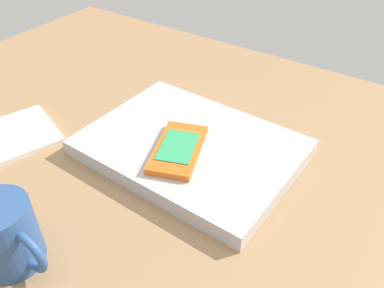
% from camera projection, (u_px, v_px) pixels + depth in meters
% --- Properties ---
extents(desk_surface, '(1.20, 0.80, 0.03)m').
position_uv_depth(desk_surface, '(183.00, 168.00, 0.60)').
color(desk_surface, '#9E7751').
rests_on(desk_surface, ground).
extents(laptop_closed, '(0.31, 0.24, 0.02)m').
position_uv_depth(laptop_closed, '(192.00, 148.00, 0.60)').
color(laptop_closed, '#B7BABC').
rests_on(laptop_closed, desk_surface).
extents(cell_phone_on_laptop, '(0.10, 0.13, 0.01)m').
position_uv_depth(cell_phone_on_laptop, '(178.00, 149.00, 0.57)').
color(cell_phone_on_laptop, orange).
rests_on(cell_phone_on_laptop, laptop_closed).
extents(coffee_mug, '(0.10, 0.07, 0.08)m').
position_uv_depth(coffee_mug, '(6.00, 236.00, 0.43)').
color(coffee_mug, '#2D518C').
rests_on(coffee_mug, desk_surface).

